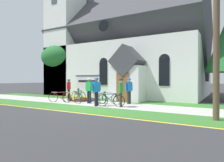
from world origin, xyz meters
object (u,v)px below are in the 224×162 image
Objects in this scene: church_sign at (87,83)px; bicycle_red at (111,100)px; bicycle_silver at (97,98)px; cyclist_in_white_jersey at (96,89)px; bicycle_blue at (109,98)px; cyclist_in_red_jersey at (129,89)px; bicycle_green at (73,98)px; bicycle_orange at (60,97)px; cyclist_in_yellow_jersey at (121,91)px; cyclist_in_orange_jersey at (69,88)px; cyclist_in_green_jersey at (89,88)px; bicycle_white at (78,96)px; yard_deciduous_tree at (64,58)px.

church_sign reaches higher than bicycle_red.
cyclist_in_white_jersey is at bearing -57.16° from bicycle_silver.
bicycle_blue is (2.98, -1.57, -0.95)m from church_sign.
bicycle_silver is at bearing -163.52° from cyclist_in_red_jersey.
bicycle_green is at bearing 178.36° from bicycle_red.
bicycle_green is at bearing 1.77° from bicycle_orange.
bicycle_orange is at bearing 179.28° from bicycle_red.
church_sign is at bearing 150.76° from cyclist_in_yellow_jersey.
cyclist_in_green_jersey reaches higher than cyclist_in_orange_jersey.
church_sign is 1.27× the size of bicycle_red.
bicycle_blue is 1.45m from cyclist_in_red_jersey.
cyclist_in_yellow_jersey is at bearing -14.92° from bicycle_white.
cyclist_in_orange_jersey reaches higher than bicycle_silver.
bicycle_white is at bearing 51.91° from bicycle_orange.
cyclist_in_white_jersey reaches higher than bicycle_white.
bicycle_orange is at bearing -128.09° from bicycle_white.
bicycle_orange is 8.24m from yard_deciduous_tree.
bicycle_green is at bearing -157.45° from cyclist_in_red_jersey.
bicycle_blue is 2.56m from bicycle_green.
bicycle_orange is at bearing 172.46° from cyclist_in_white_jersey.
church_sign is at bearing 75.71° from bicycle_orange.
cyclist_in_white_jersey is (-1.22, -1.97, 0.03)m from cyclist_in_red_jersey.
cyclist_in_yellow_jersey is (0.69, -0.00, 0.59)m from bicycle_red.
church_sign is at bearing 102.88° from bicycle_green.
bicycle_green is 3.82m from cyclist_in_yellow_jersey.
bicycle_white is (0.81, 1.04, 0.02)m from bicycle_orange.
yard_deciduous_tree is (-4.94, 5.54, 3.58)m from bicycle_orange.
cyclist_in_red_jersey is 1.04× the size of cyclist_in_orange_jersey.
cyclist_in_yellow_jersey is (4.09, -1.09, 0.58)m from bicycle_white.
cyclist_in_white_jersey is (2.33, -0.49, 0.65)m from bicycle_green.
cyclist_in_green_jersey is at bearing 144.51° from cyclist_in_white_jersey.
bicycle_white is 1.01× the size of cyclist_in_white_jersey.
cyclist_in_green_jersey is (1.46, -0.65, 0.62)m from bicycle_white.
cyclist_in_yellow_jersey reaches higher than bicycle_blue.
bicycle_orange is at bearing -48.25° from yard_deciduous_tree.
yard_deciduous_tree is (-5.54, 3.18, 2.61)m from church_sign.
cyclist_in_orange_jersey is at bearing 154.54° from cyclist_in_white_jersey.
bicycle_silver is at bearing 122.84° from cyclist_in_white_jersey.
bicycle_white is at bearing 156.03° from cyclist_in_green_jersey.
cyclist_in_green_jersey is at bearing 167.19° from bicycle_red.
bicycle_orange is at bearing 179.37° from cyclist_in_yellow_jersey.
cyclist_in_orange_jersey is (-1.10, -0.93, -0.38)m from church_sign.
church_sign is 2.57m from bicycle_green.
cyclist_in_green_jersey reaches higher than cyclist_in_red_jersey.
bicycle_red is 1.05× the size of cyclist_in_yellow_jersey.
yard_deciduous_tree is (-8.40, 5.99, 2.92)m from cyclist_in_white_jersey.
cyclist_in_orange_jersey is at bearing 164.68° from cyclist_in_yellow_jersey.
church_sign is 1.35× the size of cyclist_in_orange_jersey.
church_sign reaches higher than cyclist_in_white_jersey.
bicycle_white is at bearing 175.28° from bicycle_silver.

